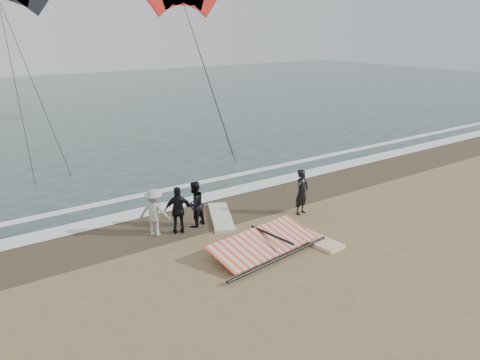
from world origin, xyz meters
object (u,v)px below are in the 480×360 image
object	(u,v)px
man_main	(302,192)
board_cream	(221,217)
sail_rig	(259,244)
board_white	(308,236)

from	to	relation	value
man_main	board_cream	distance (m)	2.99
man_main	sail_rig	distance (m)	3.37
man_main	board_cream	world-z (taller)	man_main
board_white	board_cream	world-z (taller)	board_cream
board_white	board_cream	distance (m)	3.22
board_cream	man_main	bearing A→B (deg)	0.29
man_main	board_white	xyz separation A→B (m)	(-1.20, -1.64, -0.77)
board_cream	sail_rig	bearing A→B (deg)	-72.04
man_main	sail_rig	bearing A→B (deg)	-169.43
man_main	sail_rig	size ratio (longest dim) A/B	0.41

